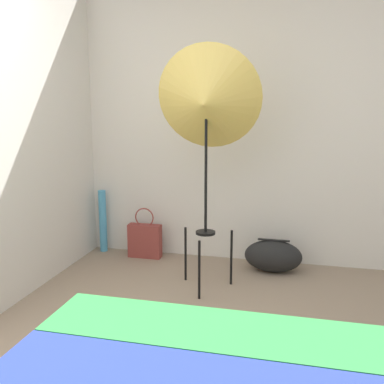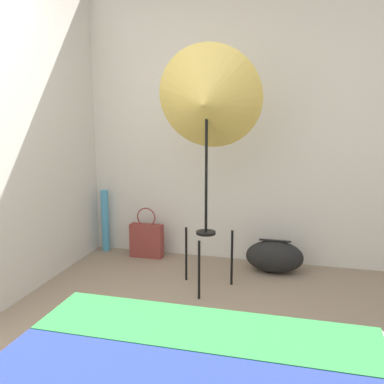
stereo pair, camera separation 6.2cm
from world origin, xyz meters
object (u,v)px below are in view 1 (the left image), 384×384
(photo_umbrella, at_px, (206,102))
(paper_roll, at_px, (103,221))
(duffel_bag, at_px, (273,256))
(tote_bag, at_px, (145,240))

(photo_umbrella, relative_size, paper_roll, 3.07)
(photo_umbrella, xyz_separation_m, duffel_bag, (0.51, 0.49, -1.33))
(duffel_bag, bearing_deg, photo_umbrella, -136.42)
(photo_umbrella, distance_m, duffel_bag, 1.51)
(photo_umbrella, height_order, paper_roll, photo_umbrella)
(tote_bag, height_order, duffel_bag, tote_bag)
(duffel_bag, xyz_separation_m, paper_roll, (-1.70, 0.17, 0.17))
(photo_umbrella, height_order, tote_bag, photo_umbrella)
(tote_bag, xyz_separation_m, duffel_bag, (1.23, -0.09, -0.03))
(paper_roll, bearing_deg, tote_bag, -9.63)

